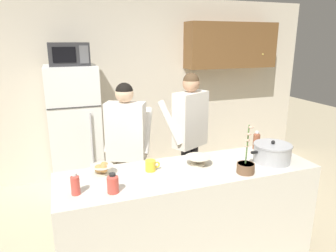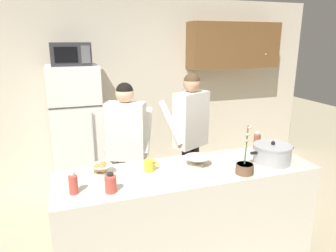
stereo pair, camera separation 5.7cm
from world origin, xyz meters
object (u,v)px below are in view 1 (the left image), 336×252
object	(u,v)px
bottle_far_corner	(256,140)
bottle_near_edge	(113,183)
empty_bowl	(198,160)
microwave	(69,54)
potted_orchid	(246,166)
coffee_mug	(151,166)
refrigerator	(75,130)
bottle_mid_counter	(75,184)
cooking_pot	(272,153)
person_by_sink	(190,127)
bread_bowl	(102,169)
person_near_pot	(126,140)

from	to	relation	value
bottle_far_corner	bottle_near_edge	bearing A→B (deg)	-164.27
empty_bowl	microwave	bearing A→B (deg)	118.55
potted_orchid	coffee_mug	bearing A→B (deg)	156.84
refrigerator	microwave	world-z (taller)	microwave
bottle_mid_counter	microwave	bearing A→B (deg)	86.55
microwave	bottle_near_edge	bearing A→B (deg)	-85.91
bottle_near_edge	bottle_mid_counter	xyz separation A→B (m)	(-0.26, 0.06, 0.01)
bottle_far_corner	refrigerator	bearing A→B (deg)	136.89
cooking_pot	potted_orchid	distance (m)	0.39
bottle_mid_counter	bottle_near_edge	bearing A→B (deg)	-13.92
empty_bowl	bottle_far_corner	bearing A→B (deg)	13.67
coffee_mug	bottle_mid_counter	xyz separation A→B (m)	(-0.64, -0.22, 0.04)
person_by_sink	cooking_pot	size ratio (longest dim) A/B	3.65
bottle_near_edge	cooking_pot	bearing A→B (deg)	3.73
microwave	bottle_near_edge	world-z (taller)	microwave
empty_bowl	bottle_far_corner	world-z (taller)	bottle_far_corner
microwave	empty_bowl	distance (m)	2.18
microwave	bottle_far_corner	xyz separation A→B (m)	(1.70, -1.57, -0.83)
person_by_sink	bottle_mid_counter	world-z (taller)	person_by_sink
bottle_far_corner	microwave	bearing A→B (deg)	137.29
bottle_near_edge	refrigerator	bearing A→B (deg)	94.05
microwave	bread_bowl	world-z (taller)	microwave
refrigerator	microwave	bearing A→B (deg)	-89.93
bottle_far_corner	potted_orchid	distance (m)	0.65
person_by_sink	bottle_near_edge	size ratio (longest dim) A/B	10.86
person_near_pot	person_by_sink	bearing A→B (deg)	6.11
person_by_sink	potted_orchid	bearing A→B (deg)	-88.47
bottle_far_corner	bread_bowl	bearing A→B (deg)	-176.63
microwave	person_near_pot	size ratio (longest dim) A/B	0.30
potted_orchid	person_near_pot	bearing A→B (deg)	127.87
refrigerator	person_by_sink	bearing A→B (deg)	-38.05
potted_orchid	bottle_near_edge	bearing A→B (deg)	178.15
bottle_mid_counter	empty_bowl	bearing A→B (deg)	10.17
refrigerator	cooking_pot	bearing A→B (deg)	-49.90
refrigerator	bottle_far_corner	xyz separation A→B (m)	(1.70, -1.60, 0.16)
person_near_pot	cooking_pot	bearing A→B (deg)	-37.37
person_near_pot	bottle_mid_counter	xyz separation A→B (m)	(-0.58, -0.92, 0.01)
person_by_sink	bottle_near_edge	world-z (taller)	person_by_sink
cooking_pot	bottle_far_corner	bearing A→B (deg)	78.01
cooking_pot	empty_bowl	xyz separation A→B (m)	(-0.68, 0.16, -0.04)
refrigerator	bottle_far_corner	distance (m)	2.34
bottle_far_corner	potted_orchid	bearing A→B (deg)	-132.99
cooking_pot	empty_bowl	size ratio (longest dim) A/B	1.90
person_near_pot	bottle_near_edge	bearing A→B (deg)	-107.98
refrigerator	person_by_sink	xyz separation A→B (m)	(1.23, -0.96, 0.19)
cooking_pot	bottle_near_edge	size ratio (longest dim) A/B	2.97
microwave	bottle_mid_counter	bearing A→B (deg)	-93.45
empty_bowl	bottle_mid_counter	size ratio (longest dim) A/B	1.40
bread_bowl	cooking_pot	bearing A→B (deg)	-9.30
person_by_sink	empty_bowl	world-z (taller)	person_by_sink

